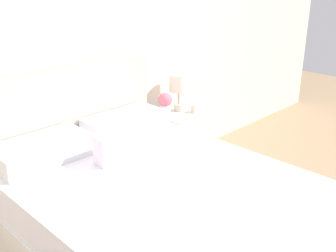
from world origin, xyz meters
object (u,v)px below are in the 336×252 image
Objects in this scene: bed at (155,216)px; alarm_clock at (195,109)px; nightstand at (179,143)px; flower_vase at (165,103)px; table_lamp at (179,85)px.

bed reaches higher than alarm_clock.
bed is 1.31m from nightstand.
nightstand is at bearing 146.47° from alarm_clock.
alarm_clock is (1.18, 0.69, 0.30)m from bed.
alarm_clock is at bearing 30.09° from bed.
flower_vase reaches higher than alarm_clock.
bed is 3.46× the size of nightstand.
nightstand is at bearing -130.90° from table_lamp.
alarm_clock is at bearing -33.53° from nightstand.
table_lamp reaches higher than alarm_clock.
bed is 27.08× the size of alarm_clock.
table_lamp is 0.27m from alarm_clock.
alarm_clock reaches higher than nightstand.
table_lamp is (0.05, 0.06, 0.56)m from nightstand.
alarm_clock is (0.07, -0.15, -0.22)m from table_lamp.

